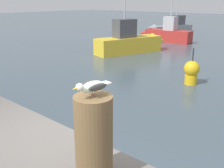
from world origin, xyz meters
TOP-DOWN VIEW (x-y plane):
  - mooring_post at (0.78, -0.48)m, footprint 0.34×0.34m
  - seagull at (0.78, -0.49)m, footprint 0.17×0.39m
  - boat_red at (-7.59, 15.43)m, footprint 4.12×1.17m
  - boat_grey at (-10.32, 21.09)m, footprint 2.53×5.55m
  - boat_yellow at (-6.79, 10.48)m, footprint 2.45×4.90m
  - channel_buoy at (-1.54, 6.87)m, footprint 0.56×0.56m

SIDE VIEW (x-z plane):
  - channel_buoy at x=-1.54m, z-range -0.19..1.14m
  - boat_grey at x=-10.32m, z-range -1.73..2.73m
  - boat_red at x=-7.59m, z-range -1.71..2.86m
  - boat_yellow at x=-6.79m, z-range -1.88..3.13m
  - mooring_post at x=0.78m, z-range 1.36..2.16m
  - seagull at x=0.78m, z-range 2.17..2.32m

